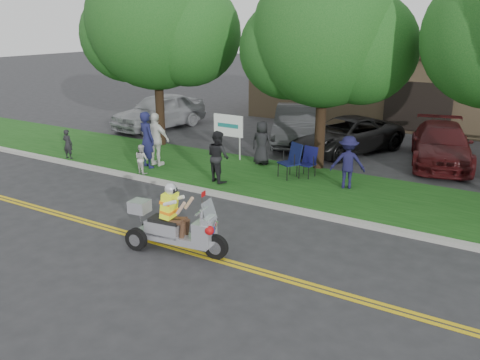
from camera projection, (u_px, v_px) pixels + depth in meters
The scene contains 23 objects.
ground at pixel (182, 238), 12.40m from camera, with size 120.00×120.00×0.00m, color #28282B.
centerline_near at pixel (167, 247), 11.93m from camera, with size 60.00×0.10×0.01m, color gold.
centerline_far at pixel (171, 244), 12.06m from camera, with size 60.00×0.10×0.01m, color gold.
curb at pixel (246, 200), 14.86m from camera, with size 60.00×0.25×0.12m, color #A8A89E.
grass_verge at pixel (280, 181), 16.61m from camera, with size 60.00×4.00×0.10m, color #154412.
commercial_building at pixel (438, 82), 26.21m from camera, with size 18.00×8.20×4.00m.
tree_left at pixel (158, 26), 19.86m from camera, with size 6.62×5.40×7.78m.
tree_mid at pixel (326, 41), 16.66m from camera, with size 5.88×4.80×7.05m.
business_sign at pixel (228, 128), 18.83m from camera, with size 1.25×0.06×1.75m.
trike_scooter at pixel (173, 227), 11.60m from camera, with size 2.49×0.91×1.63m.
lawn_chair_a at pixel (292, 158), 16.68m from camera, with size 0.82×0.83×1.14m.
lawn_chair_b at pixel (308, 160), 16.84m from camera, with size 0.59×0.60×0.98m.
spectator_adult_left at pixel (147, 140), 17.70m from camera, with size 0.72×0.47×1.98m, color #191B45.
spectator_adult_mid at pixel (218, 156), 16.19m from camera, with size 0.81×0.63×1.66m, color black.
spectator_adult_right at pixel (156, 139), 17.94m from camera, with size 1.11×0.46×1.89m, color white.
spectator_chair_a at pixel (348, 162), 15.56m from camera, with size 1.06×0.61×1.64m, color #161439.
spectator_chair_b at pixel (262, 143), 18.16m from camera, with size 0.77×0.50×1.57m, color black.
child_left at pixel (68, 144), 18.95m from camera, with size 0.41×0.27×1.11m, color black.
child_right at pixel (142, 159), 17.14m from camera, with size 0.49×0.38×1.00m, color beige.
parked_car_far_left at pixel (159, 111), 24.65m from camera, with size 2.00×4.98×1.70m, color #97989E.
parked_car_left at pixel (296, 125), 21.72m from camera, with size 1.70×4.87×1.60m, color #323234.
parked_car_mid at pixel (346, 135), 20.24m from camera, with size 2.31×5.00×1.39m, color black.
parked_car_right at pixel (441, 144), 18.62m from camera, with size 2.02×4.98×1.45m, color #410F11.
Camera 1 is at (7.17, -8.96, 5.12)m, focal length 38.00 mm.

